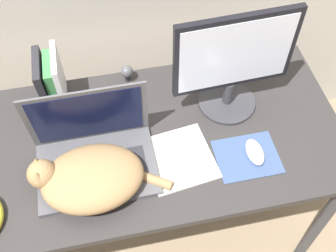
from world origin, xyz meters
The scene contains 9 objects.
desk centered at (0.00, 0.33, 0.67)m, with size 1.44×0.67×0.75m.
laptop centered at (-0.16, 0.28, 0.81)m, with size 0.39×0.27×0.28m.
cat centered at (-0.18, 0.18, 0.81)m, with size 0.44×0.25×0.14m.
external_monitor centered at (0.34, 0.43, 0.97)m, with size 0.41×0.21×0.41m.
mousepad centered at (0.34, 0.19, 0.75)m, with size 0.21×0.17×0.00m.
computer_mouse centered at (0.37, 0.19, 0.77)m, with size 0.06×0.11×0.03m.
book_row centered at (-0.27, 0.58, 0.85)m, with size 0.08×0.17×0.21m.
notepad centered at (0.12, 0.23, 0.76)m, with size 0.25×0.25×0.01m.
webcam centered at (0.00, 0.62, 0.80)m, with size 0.05×0.05×0.07m.
Camera 1 is at (-0.08, -0.50, 1.96)m, focal length 45.00 mm.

